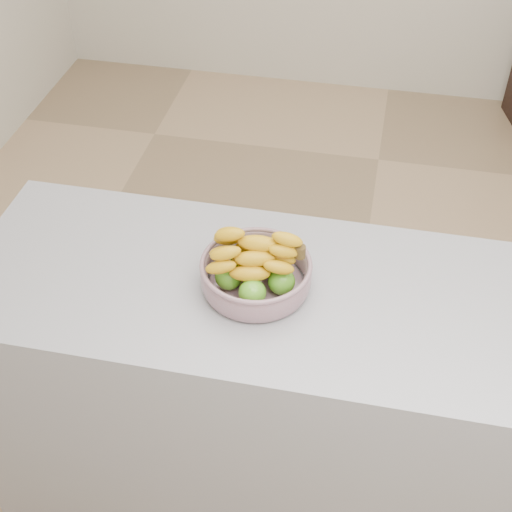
# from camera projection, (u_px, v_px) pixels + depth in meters

# --- Properties ---
(ground) EXTENTS (4.00, 4.00, 0.00)m
(ground) POSITION_uv_depth(u_px,v_px,m) (355.00, 331.00, 2.86)
(ground) COLOR tan
(ground) RESTS_ON ground
(counter) EXTENTS (2.00, 0.60, 0.90)m
(counter) POSITION_uv_depth(u_px,v_px,m) (344.00, 412.00, 2.02)
(counter) COLOR gray
(counter) RESTS_ON ground
(fruit_bowl) EXTENTS (0.27, 0.27, 0.16)m
(fruit_bowl) POSITION_uv_depth(u_px,v_px,m) (256.00, 271.00, 1.73)
(fruit_bowl) COLOR #8D94A9
(fruit_bowl) RESTS_ON counter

